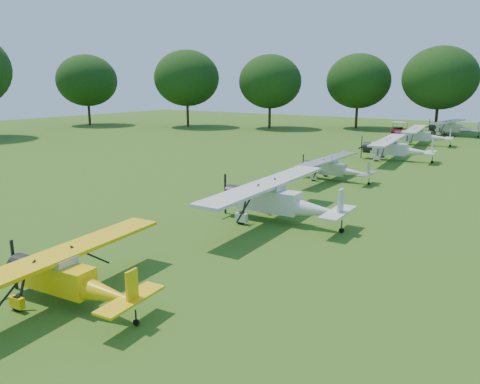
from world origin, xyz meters
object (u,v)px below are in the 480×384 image
object	(u,v)px
aircraft_4	(334,167)
aircraft_7	(452,127)
aircraft_2	(67,275)
aircraft_3	(277,198)
golf_cart	(399,130)
aircraft_6	(420,135)
aircraft_5	(395,147)

from	to	relation	value
aircraft_4	aircraft_7	distance (m)	39.04
aircraft_2	aircraft_3	size ratio (longest dim) A/B	0.81
aircraft_2	aircraft_7	bearing A→B (deg)	83.73
aircraft_4	golf_cart	size ratio (longest dim) A/B	3.85
aircraft_4	aircraft_3	bearing A→B (deg)	-80.03
aircraft_6	golf_cart	bearing A→B (deg)	110.12
aircraft_7	golf_cart	world-z (taller)	aircraft_7
aircraft_5	aircraft_7	size ratio (longest dim) A/B	0.99
aircraft_3	aircraft_6	size ratio (longest dim) A/B	1.06
aircraft_4	golf_cart	world-z (taller)	aircraft_4
aircraft_6	aircraft_7	world-z (taller)	aircraft_7
aircraft_4	aircraft_6	bearing A→B (deg)	90.37
aircraft_7	aircraft_2	bearing A→B (deg)	-83.41
aircraft_5	golf_cart	xyz separation A→B (m)	(-6.54, 24.30, -0.69)
aircraft_6	aircraft_2	bearing A→B (deg)	-96.25
aircraft_3	aircraft_6	world-z (taller)	aircraft_3
aircraft_5	golf_cart	world-z (taller)	aircraft_5
golf_cart	aircraft_2	bearing A→B (deg)	-68.03
aircraft_3	golf_cart	distance (m)	49.55
aircraft_2	golf_cart	size ratio (longest dim) A/B	4.02
aircraft_2	aircraft_5	xyz separation A→B (m)	(-0.05, 37.27, 0.20)
aircraft_3	aircraft_5	xyz separation A→B (m)	(-1.01, 24.67, -0.06)
aircraft_3	aircraft_4	distance (m)	12.41
aircraft_6	aircraft_3	bearing A→B (deg)	-94.44
aircraft_3	aircraft_7	world-z (taller)	aircraft_3
aircraft_7	aircraft_5	bearing A→B (deg)	-83.79
aircraft_6	golf_cart	world-z (taller)	aircraft_6
aircraft_7	golf_cart	distance (m)	7.22
aircraft_2	aircraft_3	distance (m)	12.64
aircraft_2	aircraft_6	distance (m)	50.77
aircraft_5	aircraft_7	distance (m)	26.59
aircraft_2	aircraft_6	world-z (taller)	aircraft_6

